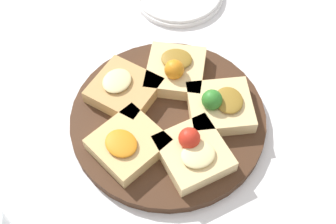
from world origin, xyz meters
TOP-DOWN VIEW (x-y plane):
  - ground_plane at (0.00, 0.00)m, footprint 3.00×3.00m
  - serving_board at (0.00, 0.00)m, footprint 0.33×0.33m
  - focaccia_slice_0 at (-0.08, -0.05)m, footprint 0.14×0.14m
  - focaccia_slice_1 at (0.02, -0.08)m, footprint 0.12×0.13m
  - focaccia_slice_2 at (0.09, -0.01)m, footprint 0.11×0.11m
  - focaccia_slice_3 at (0.03, 0.08)m, footprint 0.13×0.13m
  - focaccia_slice_4 at (-0.06, 0.06)m, footprint 0.14×0.14m

SIDE VIEW (x-z plane):
  - ground_plane at x=0.00m, z-range 0.00..0.00m
  - serving_board at x=0.00m, z-range 0.00..0.02m
  - focaccia_slice_0 at x=-0.08m, z-range 0.02..0.05m
  - focaccia_slice_4 at x=-0.06m, z-range 0.02..0.05m
  - focaccia_slice_1 at x=0.02m, z-range 0.01..0.06m
  - focaccia_slice_2 at x=0.09m, z-range 0.01..0.06m
  - focaccia_slice_3 at x=0.03m, z-range 0.01..0.06m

